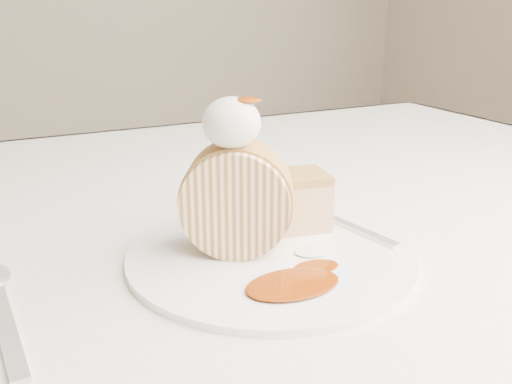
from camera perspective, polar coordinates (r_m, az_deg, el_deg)
name	(u,v)px	position (r m, az deg, el deg)	size (l,w,h in m)	color
table	(196,280)	(0.68, -6.06, -8.72)	(1.40, 0.90, 0.75)	white
plate	(271,255)	(0.52, 1.48, -6.34)	(0.26, 0.26, 0.01)	white
roulade_slice	(237,200)	(0.51, -1.96, -0.78)	(0.10, 0.10, 0.05)	beige
cake_chunk	(297,204)	(0.57, 4.08, -1.18)	(0.06, 0.05, 0.05)	#B48844
whipped_cream	(232,123)	(0.49, -2.46, 6.93)	(0.05, 0.05, 0.04)	silver
caramel_drizzle	(247,93)	(0.48, -0.88, 9.83)	(0.03, 0.02, 0.01)	#7B2B05
caramel_pool	(293,284)	(0.46, 3.70, -9.15)	(0.08, 0.05, 0.00)	#7B2B05
fork	(354,228)	(0.58, 9.79, -3.56)	(0.02, 0.15, 0.00)	silver
spoon	(7,329)	(0.45, -23.65, -12.45)	(0.03, 0.17, 0.00)	silver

